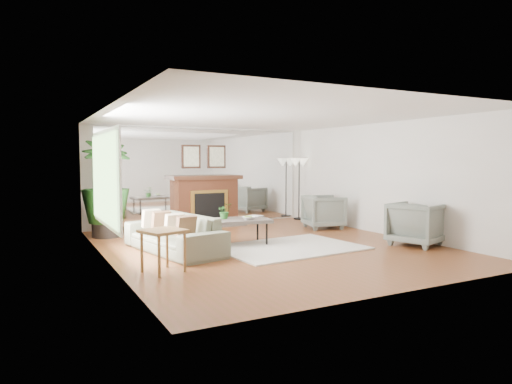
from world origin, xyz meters
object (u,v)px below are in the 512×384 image
fireplace (207,199)px  side_table (163,236)px  coffee_table (236,221)px  potted_ficus (106,185)px  armchair_back (324,212)px  sofa (174,234)px  floor_lamp (299,167)px  armchair_front (416,224)px

fireplace → side_table: bearing=-118.8°
coffee_table → potted_ficus: 3.08m
coffee_table → armchair_back: armchair_back is taller
coffee_table → sofa: sofa is taller
fireplace → coffee_table: fireplace is taller
fireplace → coffee_table: bearing=-100.1°
armchair_back → potted_ficus: potted_ficus is taller
side_table → floor_lamp: (5.09, 4.19, 0.93)m
armchair_back → floor_lamp: size_ratio=0.52×
side_table → sofa: bearing=66.9°
fireplace → floor_lamp: (2.70, -0.16, 0.81)m
armchair_front → side_table: 4.99m
side_table → armchair_back: bearing=27.9°
coffee_table → armchair_front: armchair_front is taller
fireplace → side_table: (-2.39, -4.35, -0.12)m
armchair_front → potted_ficus: bearing=35.5°
fireplace → sofa: size_ratio=0.89×
fireplace → sofa: bearing=-121.2°
sofa → floor_lamp: 5.43m
fireplace → coffee_table: 2.94m
armchair_front → potted_ficus: potted_ficus is taller
sofa → armchair_back: bearing=93.7°
sofa → armchair_front: (4.40, -1.55, 0.09)m
armchair_front → sofa: bearing=52.3°
armchair_front → floor_lamp: 4.49m
floor_lamp → coffee_table: bearing=-139.6°
armchair_front → side_table: (-4.99, 0.17, 0.11)m
fireplace → armchair_back: bearing=-38.4°
armchair_front → side_table: bearing=69.7°
armchair_back → potted_ficus: 5.11m
coffee_table → side_table: (-1.87, -1.46, 0.06)m
fireplace → potted_ficus: potted_ficus is taller
fireplace → sofa: 3.49m
potted_ficus → floor_lamp: (5.30, 0.56, 0.33)m
coffee_table → side_table: side_table is taller
fireplace → potted_ficus: (-2.60, -0.72, 0.48)m
fireplace → armchair_back: fireplace is taller
fireplace → side_table: 4.96m
coffee_table → floor_lamp: (3.22, 2.73, 0.99)m
coffee_table → potted_ficus: potted_ficus is taller
fireplace → sofa: (-1.80, -2.97, -0.32)m
sofa → armchair_front: armchair_front is taller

